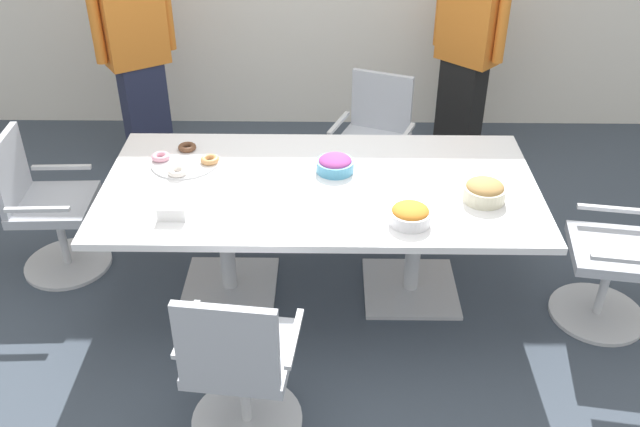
{
  "coord_description": "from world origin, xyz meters",
  "views": [
    {
      "loc": [
        0.05,
        -3.33,
        2.72
      ],
      "look_at": [
        0.0,
        0.0,
        0.55
      ],
      "focal_mm": 39.21,
      "sensor_mm": 36.0,
      "label": 1
    }
  ],
  "objects": [
    {
      "name": "person_standing_0",
      "position": [
        -1.37,
        1.61,
        0.9
      ],
      "size": [
        0.55,
        0.43,
        1.72
      ],
      "rotation": [
        0.0,
        0.0,
        -2.56
      ],
      "color": "#232842",
      "rests_on": "ground"
    },
    {
      "name": "person_standing_1",
      "position": [
        1.08,
        1.75,
        0.87
      ],
      "size": [
        0.5,
        0.48,
        1.68
      ],
      "rotation": [
        0.0,
        0.0,
        -3.9
      ],
      "color": "black",
      "rests_on": "ground"
    },
    {
      "name": "office_chair_2",
      "position": [
        0.36,
        1.08,
        0.41
      ],
      "size": [
        0.7,
        0.7,
        0.91
      ],
      "rotation": [
        0.0,
        0.0,
        -3.52
      ],
      "color": "silver",
      "rests_on": "ground"
    },
    {
      "name": "snack_bowl_cookies",
      "position": [
        0.87,
        -0.16,
        0.81
      ],
      "size": [
        0.23,
        0.23,
        0.12
      ],
      "color": "beige",
      "rests_on": "conference_table"
    },
    {
      "name": "ground_plane",
      "position": [
        0.0,
        0.0,
        -0.01
      ],
      "size": [
        10.0,
        10.0,
        0.01
      ],
      "primitive_type": "cube",
      "color": "#3D4754"
    },
    {
      "name": "snack_bowl_chips_orange",
      "position": [
        0.46,
        -0.38,
        0.8
      ],
      "size": [
        0.21,
        0.21,
        0.1
      ],
      "color": "white",
      "rests_on": "conference_table"
    },
    {
      "name": "napkin_pile",
      "position": [
        -0.75,
        -0.33,
        0.79
      ],
      "size": [
        0.14,
        0.14,
        0.07
      ],
      "primitive_type": "cube",
      "color": "white",
      "rests_on": "conference_table"
    },
    {
      "name": "office_chair_0",
      "position": [
        -0.35,
        -1.08,
        0.41
      ],
      "size": [
        0.6,
        0.6,
        0.91
      ],
      "rotation": [
        0.0,
        0.0,
        -0.11
      ],
      "color": "silver",
      "rests_on": "ground"
    },
    {
      "name": "snack_bowl_candy_mix",
      "position": [
        0.08,
        0.14,
        0.8
      ],
      "size": [
        0.21,
        0.21,
        0.09
      ],
      "color": "#4C9EC6",
      "rests_on": "conference_table"
    },
    {
      "name": "office_chair_3",
      "position": [
        -1.67,
        0.22,
        0.41
      ],
      "size": [
        0.56,
        0.56,
        0.91
      ],
      "rotation": [
        0.0,
        0.0,
        -1.53
      ],
      "color": "silver",
      "rests_on": "ground"
    },
    {
      "name": "conference_table",
      "position": [
        0.0,
        0.0,
        0.63
      ],
      "size": [
        2.4,
        1.2,
        0.75
      ],
      "color": "white",
      "rests_on": "ground"
    },
    {
      "name": "office_chair_1",
      "position": [
        1.67,
        -0.23,
        0.41
      ],
      "size": [
        0.62,
        0.62,
        0.91
      ],
      "rotation": [
        0.0,
        0.0,
        1.42
      ],
      "color": "silver",
      "rests_on": "ground"
    },
    {
      "name": "donut_platter",
      "position": [
        -0.79,
        0.22,
        0.77
      ],
      "size": [
        0.4,
        0.4,
        0.04
      ],
      "color": "white",
      "rests_on": "conference_table"
    }
  ]
}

